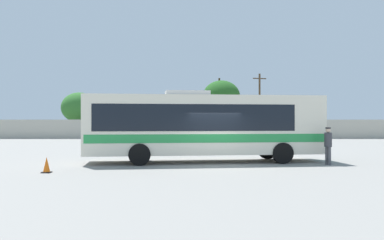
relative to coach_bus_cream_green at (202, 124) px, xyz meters
The scene contains 12 objects.
ground_plane 8.88m from the coach_bus_cream_green, 85.81° to the left, with size 300.00×300.00×0.00m, color gray.
perimeter_wall 27.30m from the coach_bus_cream_green, 88.67° to the left, with size 80.00×0.30×2.28m, color #B2AD9E.
coach_bus_cream_green is the anchor object (origin of this frame).
attendant_by_bus_door 6.23m from the coach_bus_cream_green, 11.40° to the right, with size 0.48×0.48×1.80m.
parked_car_leftmost_silver 24.81m from the coach_bus_cream_green, 108.10° to the left, with size 4.52×2.03×1.54m.
parked_car_second_black 23.86m from the coach_bus_cream_green, 95.69° to the left, with size 4.63×2.28×1.52m.
utility_pole_near 30.96m from the coach_bus_cream_green, 74.98° to the left, with size 1.76×0.63×8.06m.
utility_pole_far 30.90m from the coach_bus_cream_green, 84.44° to the left, with size 1.76×0.61×7.60m.
roadside_tree_left 34.91m from the coach_bus_cream_green, 115.75° to the left, with size 4.60×4.60×5.81m.
roadside_tree_midleft 32.36m from the coach_bus_cream_green, 96.08° to the left, with size 3.54×3.54×5.11m.
roadside_tree_midright 30.48m from the coach_bus_cream_green, 83.91° to the left, with size 4.71×4.71×7.24m.
traffic_cone_on_apron 7.84m from the coach_bus_cream_green, 146.63° to the right, with size 0.36×0.36×0.64m.
Camera 1 is at (-1.14, -19.09, 2.10)m, focal length 37.43 mm.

